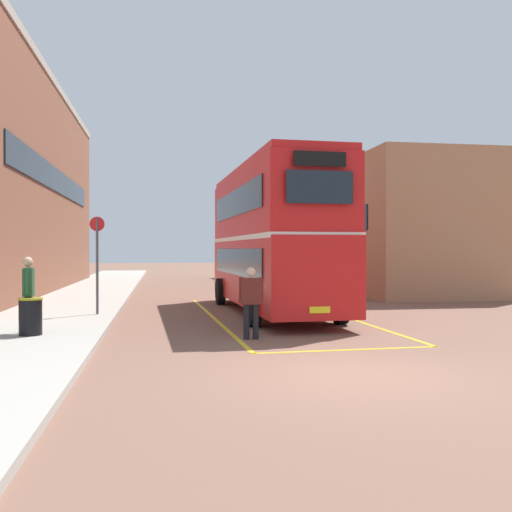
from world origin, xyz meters
TOP-DOWN VIEW (x-y plane):
  - ground_plane at (0.00, 14.40)m, footprint 135.60×135.60m
  - sidewalk_left at (-6.50, 16.80)m, footprint 4.00×57.60m
  - depot_building_right at (8.64, 20.22)m, footprint 6.35×16.26m
  - double_decker_bus at (0.43, 9.41)m, footprint 3.05×10.35m
  - single_deck_bus at (3.26, 29.42)m, footprint 3.14×8.89m
  - pedestrian_boarding at (-1.10, 4.04)m, footprint 0.57×0.26m
  - pedestrian_waiting_near at (-6.21, 4.90)m, footprint 0.27×0.59m
  - litter_bin at (-6.10, 4.58)m, footprint 0.54×0.54m
  - bus_stop_sign at (-5.06, 8.69)m, footprint 0.44×0.08m
  - bay_marking_yellow at (0.46, 7.50)m, footprint 4.61×12.42m

SIDE VIEW (x-z plane):
  - ground_plane at x=0.00m, z-range 0.00..0.00m
  - bay_marking_yellow at x=0.46m, z-range 0.00..0.01m
  - sidewalk_left at x=-6.50m, z-range 0.00..0.14m
  - litter_bin at x=-6.10m, z-range 0.14..0.99m
  - pedestrian_boarding at x=-1.10m, z-range 0.13..1.81m
  - pedestrian_waiting_near at x=-6.21m, z-range 0.29..2.08m
  - single_deck_bus at x=3.26m, z-range 0.13..3.15m
  - bus_stop_sign at x=-5.06m, z-range 0.42..3.36m
  - double_decker_bus at x=0.43m, z-range 0.14..4.89m
  - depot_building_right at x=8.64m, z-range 0.00..6.30m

